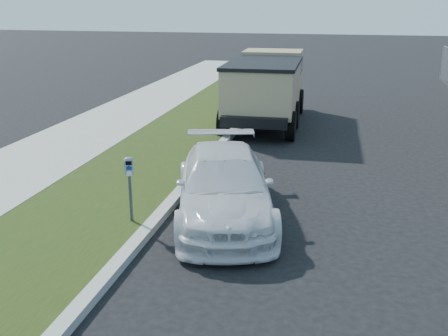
# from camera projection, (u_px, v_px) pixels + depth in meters

# --- Properties ---
(ground) EXTENTS (120.00, 120.00, 0.00)m
(ground) POSITION_uv_depth(u_px,v_px,m) (287.00, 242.00, 9.50)
(ground) COLOR black
(ground) RESTS_ON ground
(streetside) EXTENTS (6.12, 50.00, 0.15)m
(streetside) POSITION_uv_depth(u_px,v_px,m) (63.00, 181.00, 12.50)
(streetside) COLOR gray
(streetside) RESTS_ON ground
(parking_meter) EXTENTS (0.21, 0.18, 1.29)m
(parking_meter) POSITION_uv_depth(u_px,v_px,m) (129.00, 175.00, 9.82)
(parking_meter) COLOR #3F4247
(parking_meter) RESTS_ON ground
(white_wagon) EXTENTS (2.96, 4.88, 1.32)m
(white_wagon) POSITION_uv_depth(u_px,v_px,m) (225.00, 185.00, 10.47)
(white_wagon) COLOR silver
(white_wagon) RESTS_ON ground
(dump_truck) EXTENTS (2.54, 6.07, 2.35)m
(dump_truck) POSITION_uv_depth(u_px,v_px,m) (267.00, 85.00, 18.40)
(dump_truck) COLOR black
(dump_truck) RESTS_ON ground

